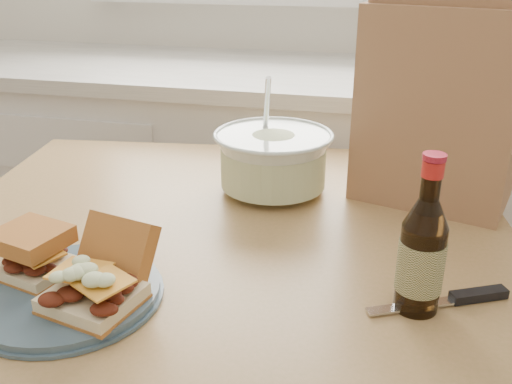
% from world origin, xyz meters
% --- Properties ---
extents(cabinet_run, '(2.50, 0.64, 0.94)m').
position_xyz_m(cabinet_run, '(-0.00, 1.70, 0.47)').
color(cabinet_run, silver).
rests_on(cabinet_run, ground).
extents(dining_table, '(1.12, 1.12, 0.83)m').
position_xyz_m(dining_table, '(0.14, 0.80, 0.71)').
color(dining_table, '#AD8052').
rests_on(dining_table, ground).
extents(plate, '(0.25, 0.25, 0.02)m').
position_xyz_m(plate, '(-0.01, 0.60, 0.84)').
color(plate, '#3F5667').
rests_on(plate, dining_table).
extents(sandwich_left, '(0.11, 0.11, 0.07)m').
position_xyz_m(sandwich_left, '(-0.07, 0.63, 0.88)').
color(sandwich_left, beige).
rests_on(sandwich_left, plate).
extents(sandwich_right, '(0.13, 0.17, 0.09)m').
position_xyz_m(sandwich_right, '(0.05, 0.60, 0.88)').
color(sandwich_right, beige).
rests_on(sandwich_right, plate).
extents(coleslaw_bowl, '(0.23, 0.23, 0.23)m').
position_xyz_m(coleslaw_bowl, '(0.19, 1.03, 0.89)').
color(coleslaw_bowl, silver).
rests_on(coleslaw_bowl, dining_table).
extents(beer_bottle, '(0.06, 0.06, 0.22)m').
position_xyz_m(beer_bottle, '(0.46, 0.69, 0.91)').
color(beer_bottle, black).
rests_on(beer_bottle, dining_table).
extents(knife, '(0.19, 0.11, 0.01)m').
position_xyz_m(knife, '(0.52, 0.72, 0.84)').
color(knife, silver).
rests_on(knife, dining_table).
extents(paper_bag, '(0.31, 0.25, 0.36)m').
position_xyz_m(paper_bag, '(0.49, 1.08, 1.01)').
color(paper_bag, '#AC7853').
rests_on(paper_bag, dining_table).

